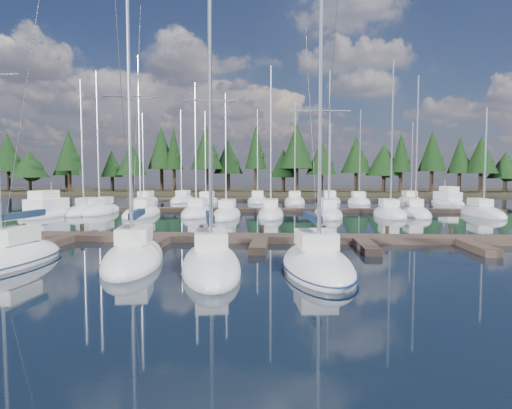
# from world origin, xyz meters

# --- Properties ---
(ground) EXTENTS (260.00, 260.00, 0.00)m
(ground) POSITION_xyz_m (0.00, 30.00, 0.00)
(ground) COLOR black
(ground) RESTS_ON ground
(far_shore) EXTENTS (220.00, 30.00, 0.60)m
(far_shore) POSITION_xyz_m (0.00, 90.00, 0.30)
(far_shore) COLOR #312B1B
(far_shore) RESTS_ON ground
(main_dock) EXTENTS (44.00, 6.13, 0.90)m
(main_dock) POSITION_xyz_m (0.00, 17.36, 0.20)
(main_dock) COLOR #47372C
(main_dock) RESTS_ON ground
(back_docks) EXTENTS (50.00, 21.80, 0.40)m
(back_docks) POSITION_xyz_m (0.00, 49.58, 0.20)
(back_docks) COLOR #47372C
(back_docks) RESTS_ON ground
(front_sailboat_1) EXTENTS (3.38, 7.90, 15.67)m
(front_sailboat_1) POSITION_xyz_m (-11.41, 9.81, 0.31)
(front_sailboat_1) COLOR silver
(front_sailboat_1) RESTS_ON ground
(front_sailboat_2) EXTENTS (3.87, 8.16, 14.01)m
(front_sailboat_2) POSITION_xyz_m (-5.67, 10.49, 0.30)
(front_sailboat_2) COLOR silver
(front_sailboat_2) RESTS_ON ground
(front_sailboat_3) EXTENTS (4.00, 8.57, 13.25)m
(front_sailboat_3) POSITION_xyz_m (-1.78, 9.22, 0.29)
(front_sailboat_3) COLOR silver
(front_sailboat_3) RESTS_ON ground
(front_sailboat_4) EXTENTS (3.89, 8.30, 12.47)m
(front_sailboat_4) POSITION_xyz_m (2.85, 9.44, 0.28)
(front_sailboat_4) COLOR silver
(front_sailboat_4) RESTS_ON ground
(back_sailboat_rows) EXTENTS (43.25, 33.00, 16.51)m
(back_sailboat_rows) POSITION_xyz_m (-0.71, 45.11, 0.27)
(back_sailboat_rows) COLOR silver
(back_sailboat_rows) RESTS_ON ground
(motor_yacht_left) EXTENTS (3.39, 8.61, 4.21)m
(motor_yacht_left) POSITION_xyz_m (-21.99, 33.20, 0.47)
(motor_yacht_left) COLOR silver
(motor_yacht_left) RESTS_ON ground
(motor_yacht_right) EXTENTS (3.75, 8.38, 4.04)m
(motor_yacht_right) POSITION_xyz_m (24.09, 54.24, 0.45)
(motor_yacht_right) COLOR silver
(motor_yacht_right) RESTS_ON ground
(tree_line) EXTENTS (184.98, 11.69, 13.46)m
(tree_line) POSITION_xyz_m (-2.47, 80.16, 7.53)
(tree_line) COLOR black
(tree_line) RESTS_ON far_shore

